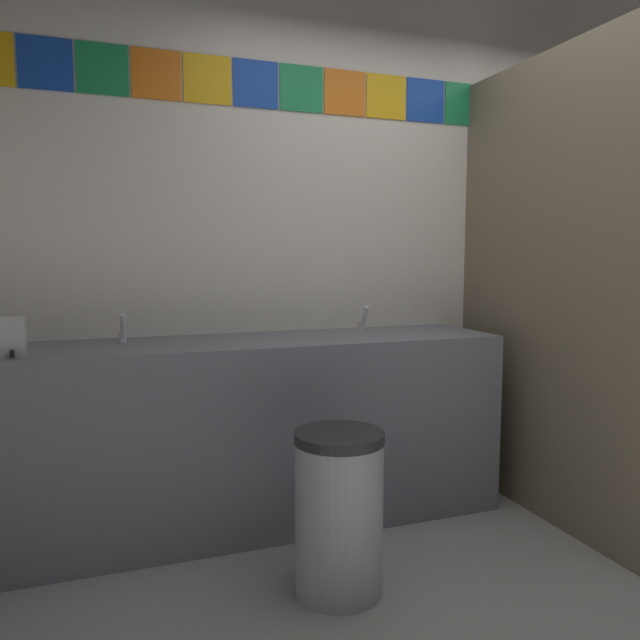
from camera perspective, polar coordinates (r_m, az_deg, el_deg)
The scene contains 9 objects.
ground_plane at distance 2.66m, azimuth 26.72°, elevation -23.65°, with size 10.08×10.08×0.00m, color gray.
wall_back at distance 3.56m, azimuth 9.30°, elevation 8.49°, with size 4.58×0.09×2.89m.
vanity_counter at distance 2.98m, azimuth -6.00°, elevation -10.22°, with size 2.38×0.58×0.90m.
faucet_left at distance 2.90m, azimuth -18.06°, elevation -1.04°, with size 0.04×0.10×0.14m.
faucet_right at distance 3.16m, azimuth 4.04°, elevation -0.19°, with size 0.04×0.10×0.14m.
soap_dispenser at distance 2.66m, azimuth -26.89°, elevation -1.43°, with size 0.09×0.09×0.16m.
stall_divider at distance 3.07m, azimuth 25.90°, elevation 2.36°, with size 0.92×1.36×2.25m.
toilet at distance 3.87m, azimuth 23.39°, elevation -9.24°, with size 0.39×0.49×0.74m.
trash_bin at distance 2.43m, azimuth 1.81°, elevation -17.59°, with size 0.34×0.34×0.63m.
Camera 1 is at (-1.73, -1.56, 1.29)m, focal length 34.09 mm.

